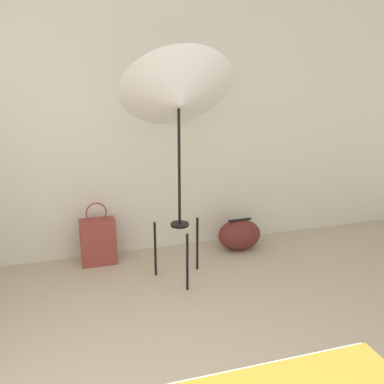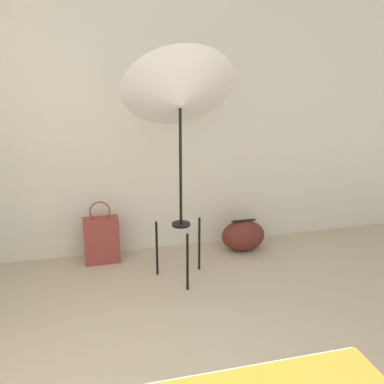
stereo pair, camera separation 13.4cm
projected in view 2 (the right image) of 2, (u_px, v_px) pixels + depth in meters
wall_back at (122, 108)px, 3.80m from camera, size 8.00×0.05×2.60m
photo_umbrella at (180, 98)px, 3.23m from camera, size 0.85×0.71×1.81m
tote_bag at (102, 240)px, 3.87m from camera, size 0.30×0.15×0.55m
duffel_bag at (243, 236)px, 4.12m from camera, size 0.40×0.28×0.29m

